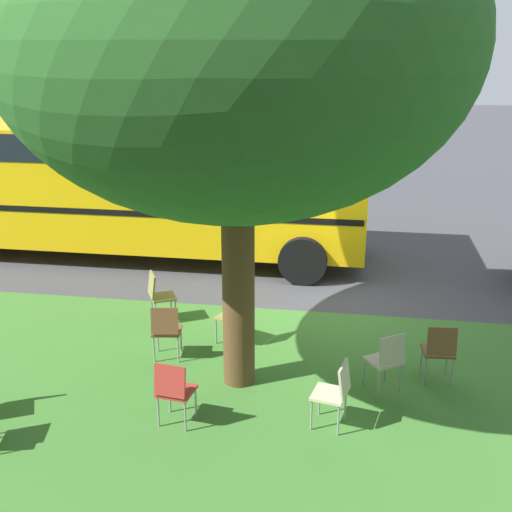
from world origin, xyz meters
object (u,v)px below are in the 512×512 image
object	(u,v)px
chair_0	(235,313)
chair_7	(166,328)
chair_5	(335,390)
chair_4	(439,349)
chair_6	(387,358)
school_bus	(126,177)
chair_3	(159,293)
chair_8	(174,388)
street_tree	(236,41)

from	to	relation	value
chair_0	chair_7	bearing A→B (deg)	37.14
chair_5	chair_7	xyz separation A→B (m)	(2.56, -1.36, 0.00)
chair_4	chair_5	size ratio (longest dim) A/B	1.00
chair_6	chair_7	distance (m)	3.24
chair_4	school_bus	xyz separation A→B (m)	(6.21, -4.76, 1.24)
chair_4	chair_7	bearing A→B (deg)	-0.60
chair_3	chair_6	distance (m)	4.12
chair_5	chair_8	distance (m)	1.98
chair_4	school_bus	world-z (taller)	school_bus
chair_3	school_bus	size ratio (longest dim) A/B	0.08
school_bus	chair_8	bearing A→B (deg)	114.20
chair_8	school_bus	world-z (taller)	school_bus
chair_6	chair_0	bearing A→B (deg)	-25.99
chair_4	chair_8	bearing A→B (deg)	25.62
chair_0	chair_5	xyz separation A→B (m)	(-1.65, 2.05, 0.00)
chair_6	chair_8	xyz separation A→B (m)	(2.61, 1.22, 0.00)
chair_6	school_bus	world-z (taller)	school_bus
chair_6	school_bus	size ratio (longest dim) A/B	0.08
street_tree	school_bus	size ratio (longest dim) A/B	0.65
chair_7	chair_5	bearing A→B (deg)	151.91
street_tree	chair_0	xyz separation A→B (m)	(0.28, -1.14, -4.04)
street_tree	chair_3	distance (m)	4.73
chair_4	school_bus	bearing A→B (deg)	-37.48
chair_7	chair_3	bearing A→B (deg)	-68.02
school_bus	chair_4	bearing A→B (deg)	142.52
chair_3	street_tree	bearing A→B (deg)	134.29
school_bus	chair_0	bearing A→B (deg)	128.25
chair_5	chair_8	world-z (taller)	same
chair_3	chair_0	bearing A→B (deg)	156.68
chair_8	school_bus	distance (m)	7.09
street_tree	chair_4	world-z (taller)	street_tree
chair_3	chair_7	size ratio (longest dim) A/B	1.00
street_tree	school_bus	world-z (taller)	street_tree
street_tree	chair_6	world-z (taller)	street_tree
chair_0	school_bus	size ratio (longest dim) A/B	0.08
chair_0	chair_3	bearing A→B (deg)	-23.32
street_tree	chair_6	xyz separation A→B (m)	(-2.02, -0.02, -4.04)
chair_4	chair_5	bearing A→B (deg)	43.66
chair_6	chair_3	bearing A→B (deg)	-24.97
street_tree	chair_5	distance (m)	4.37
chair_3	school_bus	bearing A→B (deg)	-62.99
chair_3	school_bus	distance (m)	4.02
street_tree	school_bus	xyz separation A→B (m)	(3.45, -5.17, -2.80)
chair_0	chair_6	world-z (taller)	same
chair_6	chair_4	bearing A→B (deg)	-152.06
chair_7	school_bus	size ratio (longest dim) A/B	0.08
school_bus	street_tree	bearing A→B (deg)	123.75
chair_3	chair_8	distance (m)	3.16
chair_4	chair_8	xyz separation A→B (m)	(3.35, 1.61, 0.00)
street_tree	chair_8	xyz separation A→B (m)	(0.59, 1.20, -4.04)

